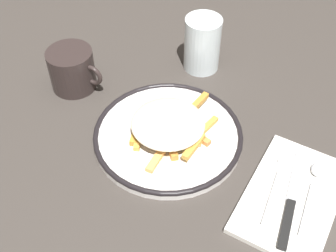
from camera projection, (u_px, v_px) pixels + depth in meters
The scene contains 9 objects.
ground_plane at pixel (168, 139), 0.80m from camera, with size 2.60×2.60×0.00m, color #39332F.
plate at pixel (168, 135), 0.80m from camera, with size 0.28×0.28×0.02m.
fries_heap at pixel (170, 126), 0.78m from camera, with size 0.16×0.21×0.04m.
napkin at pixel (292, 197), 0.71m from camera, with size 0.14×0.23×0.01m, color white.
fork at pixel (278, 182), 0.72m from camera, with size 0.03×0.18×0.00m.
knife at pixel (291, 203), 0.69m from camera, with size 0.04×0.21×0.01m.
spoon at pixel (314, 184), 0.71m from camera, with size 0.03×0.15×0.01m.
water_glass at pixel (202, 44), 0.91m from camera, with size 0.08×0.08×0.12m, color silver.
coffee_mug at pixel (72, 69), 0.87m from camera, with size 0.12×0.09×0.09m.
Camera 1 is at (0.25, -0.47, 0.60)m, focal length 45.90 mm.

